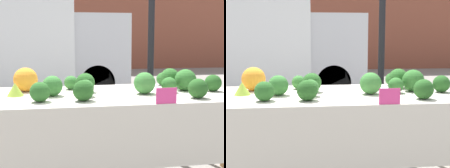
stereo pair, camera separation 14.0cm
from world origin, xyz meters
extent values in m
cube|color=brown|center=(0.00, 9.79, 2.57)|extent=(16.00, 0.60, 5.14)
cylinder|color=black|center=(0.56, 0.79, 1.10)|extent=(0.07, 0.07, 2.21)
cube|color=white|center=(-1.81, 4.53, 1.30)|extent=(3.35, 1.96, 1.96)
cube|color=silver|center=(0.44, 4.53, 1.02)|extent=(1.13, 1.81, 1.41)
cylinder|color=black|center=(0.32, 3.74, 0.35)|extent=(0.70, 0.22, 0.70)
cylinder|color=black|center=(0.32, 5.32, 0.35)|extent=(0.70, 0.22, 0.70)
cube|color=beige|center=(0.00, 0.00, 0.78)|extent=(2.09, 0.94, 0.03)
cube|color=beige|center=(0.00, -0.46, 0.55)|extent=(2.09, 0.01, 0.44)
cylinder|color=black|center=(-0.99, 0.41, 0.38)|extent=(0.05, 0.05, 0.77)
cylinder|color=black|center=(0.99, 0.41, 0.38)|extent=(0.05, 0.05, 0.77)
sphere|color=orange|center=(-0.71, 0.22, 0.90)|extent=(0.21, 0.21, 0.21)
cone|color=#93B238|center=(-0.78, 0.02, 0.85)|extent=(0.13, 0.13, 0.11)
sphere|color=#285B23|center=(-0.21, 0.09, 0.88)|extent=(0.16, 0.16, 0.16)
sphere|color=#285B23|center=(-0.57, -0.25, 0.87)|extent=(0.15, 0.15, 0.15)
sphere|color=#387533|center=(-0.48, -0.03, 0.88)|extent=(0.16, 0.16, 0.16)
sphere|color=#23511E|center=(0.88, -0.04, 0.87)|extent=(0.14, 0.14, 0.14)
sphere|color=#387533|center=(0.26, -0.05, 0.89)|extent=(0.18, 0.18, 0.18)
sphere|color=#285B23|center=(0.58, 0.23, 0.89)|extent=(0.18, 0.18, 0.18)
sphere|color=#23511E|center=(-0.26, -0.26, 0.87)|extent=(0.15, 0.15, 0.15)
sphere|color=#23511E|center=(0.62, -0.30, 0.87)|extent=(0.15, 0.15, 0.15)
sphere|color=#2D6628|center=(0.48, -0.03, 0.86)|extent=(0.13, 0.13, 0.13)
sphere|color=#2D6628|center=(0.56, 0.37, 0.86)|extent=(0.12, 0.12, 0.12)
sphere|color=#336B2D|center=(-0.23, -0.10, 0.87)|extent=(0.14, 0.14, 0.14)
sphere|color=#2D6628|center=(0.66, 0.04, 0.89)|extent=(0.19, 0.19, 0.19)
sphere|color=#387533|center=(-0.33, 0.27, 0.86)|extent=(0.12, 0.12, 0.12)
cube|color=#E53D84|center=(0.31, -0.46, 0.85)|extent=(0.15, 0.01, 0.11)
camera|label=1|loc=(-0.42, -2.51, 1.26)|focal=50.00mm
camera|label=2|loc=(-0.28, -2.53, 1.26)|focal=50.00mm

